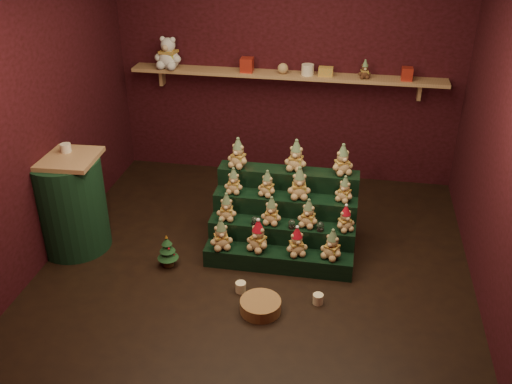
% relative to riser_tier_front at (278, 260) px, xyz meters
% --- Properties ---
extents(ground, '(4.00, 4.00, 0.00)m').
position_rel_riser_tier_front_xyz_m(ground, '(-0.21, 0.04, -0.09)').
color(ground, black).
rests_on(ground, ground).
extents(back_wall, '(4.00, 0.10, 2.80)m').
position_rel_riser_tier_front_xyz_m(back_wall, '(-0.21, 2.09, 1.31)').
color(back_wall, black).
rests_on(back_wall, ground).
extents(front_wall, '(4.00, 0.10, 2.80)m').
position_rel_riser_tier_front_xyz_m(front_wall, '(-0.21, -2.01, 1.31)').
color(front_wall, black).
rests_on(front_wall, ground).
extents(left_wall, '(0.10, 4.00, 2.80)m').
position_rel_riser_tier_front_xyz_m(left_wall, '(-2.26, 0.04, 1.31)').
color(left_wall, black).
rests_on(left_wall, ground).
extents(right_wall, '(0.10, 4.00, 2.80)m').
position_rel_riser_tier_front_xyz_m(right_wall, '(1.84, 0.04, 1.31)').
color(right_wall, black).
rests_on(right_wall, ground).
extents(back_shelf, '(3.60, 0.26, 0.24)m').
position_rel_riser_tier_front_xyz_m(back_shelf, '(-0.21, 1.91, 1.20)').
color(back_shelf, '#A87B54').
rests_on(back_shelf, ground).
extents(riser_tier_front, '(1.40, 0.22, 0.18)m').
position_rel_riser_tier_front_xyz_m(riser_tier_front, '(0.00, 0.00, 0.00)').
color(riser_tier_front, black).
rests_on(riser_tier_front, ground).
extents(riser_tier_midfront, '(1.40, 0.22, 0.36)m').
position_rel_riser_tier_front_xyz_m(riser_tier_midfront, '(0.00, 0.22, 0.09)').
color(riser_tier_midfront, black).
rests_on(riser_tier_midfront, ground).
extents(riser_tier_midback, '(1.40, 0.22, 0.54)m').
position_rel_riser_tier_front_xyz_m(riser_tier_midback, '(0.00, 0.44, 0.18)').
color(riser_tier_midback, black).
rests_on(riser_tier_midback, ground).
extents(riser_tier_back, '(1.40, 0.22, 0.72)m').
position_rel_riser_tier_front_xyz_m(riser_tier_back, '(0.00, 0.66, 0.27)').
color(riser_tier_back, black).
rests_on(riser_tier_back, ground).
extents(teddy_0, '(0.27, 0.26, 0.30)m').
position_rel_riser_tier_front_xyz_m(teddy_0, '(-0.54, -0.02, 0.24)').
color(teddy_0, tan).
rests_on(teddy_0, riser_tier_front).
extents(teddy_1, '(0.29, 0.28, 0.31)m').
position_rel_riser_tier_front_xyz_m(teddy_1, '(-0.19, 0.01, 0.24)').
color(teddy_1, tan).
rests_on(teddy_1, riser_tier_front).
extents(teddy_2, '(0.26, 0.25, 0.28)m').
position_rel_riser_tier_front_xyz_m(teddy_2, '(0.17, 0.00, 0.23)').
color(teddy_2, tan).
rests_on(teddy_2, riser_tier_front).
extents(teddy_3, '(0.27, 0.26, 0.29)m').
position_rel_riser_tier_front_xyz_m(teddy_3, '(0.50, 0.01, 0.24)').
color(teddy_3, tan).
rests_on(teddy_3, riser_tier_front).
extents(teddy_4, '(0.21, 0.19, 0.27)m').
position_rel_riser_tier_front_xyz_m(teddy_4, '(-0.53, 0.21, 0.41)').
color(teddy_4, tan).
rests_on(teddy_4, riser_tier_midfront).
extents(teddy_5, '(0.21, 0.19, 0.27)m').
position_rel_riser_tier_front_xyz_m(teddy_5, '(-0.10, 0.22, 0.41)').
color(teddy_5, tan).
rests_on(teddy_5, riser_tier_midfront).
extents(teddy_6, '(0.23, 0.22, 0.27)m').
position_rel_riser_tier_front_xyz_m(teddy_6, '(0.25, 0.23, 0.41)').
color(teddy_6, tan).
rests_on(teddy_6, riser_tier_midfront).
extents(teddy_7, '(0.24, 0.23, 0.25)m').
position_rel_riser_tier_front_xyz_m(teddy_7, '(0.59, 0.22, 0.40)').
color(teddy_7, tan).
rests_on(teddy_7, riser_tier_midfront).
extents(teddy_8, '(0.18, 0.16, 0.26)m').
position_rel_riser_tier_front_xyz_m(teddy_8, '(-0.51, 0.43, 0.58)').
color(teddy_8, tan).
rests_on(teddy_8, riser_tier_midback).
extents(teddy_9, '(0.23, 0.22, 0.26)m').
position_rel_riser_tier_front_xyz_m(teddy_9, '(-0.18, 0.43, 0.58)').
color(teddy_9, tan).
rests_on(teddy_9, riser_tier_midback).
extents(teddy_10, '(0.25, 0.23, 0.31)m').
position_rel_riser_tier_front_xyz_m(teddy_10, '(0.13, 0.44, 0.61)').
color(teddy_10, tan).
rests_on(teddy_10, riser_tier_midback).
extents(teddy_11, '(0.23, 0.22, 0.25)m').
position_rel_riser_tier_front_xyz_m(teddy_11, '(0.57, 0.46, 0.58)').
color(teddy_11, tan).
rests_on(teddy_11, riser_tier_midback).
extents(teddy_12, '(0.26, 0.25, 0.30)m').
position_rel_riser_tier_front_xyz_m(teddy_12, '(-0.51, 0.65, 0.78)').
color(teddy_12, tan).
rests_on(teddy_12, riser_tier_back).
extents(teddy_13, '(0.25, 0.23, 0.31)m').
position_rel_riser_tier_front_xyz_m(teddy_13, '(0.07, 0.68, 0.78)').
color(teddy_13, tan).
rests_on(teddy_13, riser_tier_back).
extents(teddy_14, '(0.28, 0.27, 0.30)m').
position_rel_riser_tier_front_xyz_m(teddy_14, '(0.52, 0.68, 0.78)').
color(teddy_14, tan).
rests_on(teddy_14, riser_tier_back).
extents(snow_globe_a, '(0.06, 0.06, 0.08)m').
position_rel_riser_tier_front_xyz_m(snow_globe_a, '(-0.25, 0.16, 0.31)').
color(snow_globe_a, black).
rests_on(snow_globe_a, riser_tier_midfront).
extents(snow_globe_b, '(0.07, 0.07, 0.09)m').
position_rel_riser_tier_front_xyz_m(snow_globe_b, '(0.10, 0.16, 0.31)').
color(snow_globe_b, black).
rests_on(snow_globe_b, riser_tier_midfront).
extents(snow_globe_c, '(0.07, 0.07, 0.09)m').
position_rel_riser_tier_front_xyz_m(snow_globe_c, '(0.37, 0.16, 0.32)').
color(snow_globe_c, black).
rests_on(snow_globe_c, riser_tier_midfront).
extents(side_table, '(0.69, 0.69, 0.99)m').
position_rel_riser_tier_front_xyz_m(side_table, '(-2.05, 0.02, 0.40)').
color(side_table, '#A87B54').
rests_on(side_table, ground).
extents(table_ornament, '(0.10, 0.10, 0.08)m').
position_rel_riser_tier_front_xyz_m(table_ornament, '(-2.05, 0.12, 0.94)').
color(table_ornament, beige).
rests_on(table_ornament, side_table).
extents(mini_christmas_tree, '(0.20, 0.20, 0.34)m').
position_rel_riser_tier_front_xyz_m(mini_christmas_tree, '(-1.03, -0.14, 0.08)').
color(mini_christmas_tree, '#422F17').
rests_on(mini_christmas_tree, ground).
extents(mug_left, '(0.10, 0.10, 0.10)m').
position_rel_riser_tier_front_xyz_m(mug_left, '(-0.27, -0.41, -0.04)').
color(mug_left, beige).
rests_on(mug_left, ground).
extents(mug_right, '(0.09, 0.09, 0.09)m').
position_rel_riser_tier_front_xyz_m(mug_right, '(0.42, -0.45, -0.04)').
color(mug_right, beige).
rests_on(mug_right, ground).
extents(wicker_basket, '(0.40, 0.40, 0.11)m').
position_rel_riser_tier_front_xyz_m(wicker_basket, '(-0.06, -0.64, -0.04)').
color(wicker_basket, olive).
rests_on(wicker_basket, ground).
extents(white_bear, '(0.36, 0.33, 0.46)m').
position_rel_riser_tier_front_xyz_m(white_bear, '(-1.57, 1.88, 1.46)').
color(white_bear, silver).
rests_on(white_bear, back_shelf).
extents(brown_bear, '(0.16, 0.15, 0.20)m').
position_rel_riser_tier_front_xyz_m(brown_bear, '(0.67, 1.88, 1.33)').
color(brown_bear, '#4C2919').
rests_on(brown_bear, back_shelf).
extents(gift_tin_red_a, '(0.14, 0.14, 0.16)m').
position_rel_riser_tier_front_xyz_m(gift_tin_red_a, '(-0.65, 1.89, 1.31)').
color(gift_tin_red_a, '#AC291A').
rests_on(gift_tin_red_a, back_shelf).
extents(gift_tin_cream, '(0.14, 0.14, 0.12)m').
position_rel_riser_tier_front_xyz_m(gift_tin_cream, '(0.04, 1.89, 1.29)').
color(gift_tin_cream, beige).
rests_on(gift_tin_cream, back_shelf).
extents(gift_tin_red_b, '(0.12, 0.12, 0.14)m').
position_rel_riser_tier_front_xyz_m(gift_tin_red_b, '(1.13, 1.89, 1.30)').
color(gift_tin_red_b, '#AC291A').
rests_on(gift_tin_red_b, back_shelf).
extents(shelf_plush_ball, '(0.12, 0.12, 0.12)m').
position_rel_riser_tier_front_xyz_m(shelf_plush_ball, '(-0.24, 1.89, 1.29)').
color(shelf_plush_ball, tan).
rests_on(shelf_plush_ball, back_shelf).
extents(scarf_gift_box, '(0.16, 0.10, 0.10)m').
position_rel_riser_tier_front_xyz_m(scarf_gift_box, '(0.24, 1.89, 1.28)').
color(scarf_gift_box, orange).
rests_on(scarf_gift_box, back_shelf).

